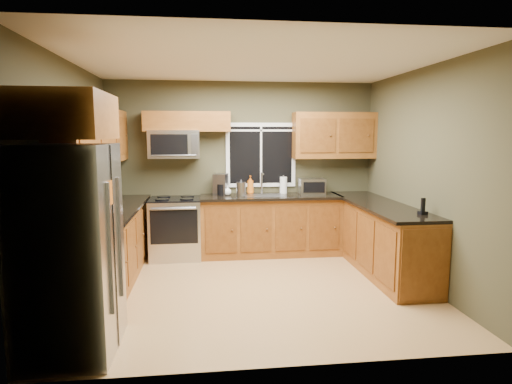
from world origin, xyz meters
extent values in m
plane|color=#AC7F4B|center=(0.00, 0.00, 0.00)|extent=(4.20, 4.20, 0.00)
plane|color=white|center=(0.00, 0.00, 2.70)|extent=(4.20, 4.20, 0.00)
plane|color=#3E3C26|center=(0.00, 1.80, 1.35)|extent=(4.20, 0.00, 4.20)
plane|color=#3E3C26|center=(0.00, -1.80, 1.35)|extent=(4.20, 0.00, 4.20)
plane|color=#3E3C26|center=(-2.10, 0.00, 1.35)|extent=(0.00, 3.60, 3.60)
plane|color=#3E3C26|center=(2.10, 0.00, 1.35)|extent=(0.00, 3.60, 3.60)
cube|color=white|center=(0.30, 1.79, 1.55)|extent=(1.12, 0.03, 1.02)
cube|color=black|center=(0.30, 1.78, 1.55)|extent=(1.00, 0.01, 0.90)
cube|color=white|center=(0.30, 1.77, 1.55)|extent=(0.03, 0.01, 0.90)
cube|color=white|center=(0.30, 1.77, 1.94)|extent=(1.00, 0.01, 0.03)
cube|color=brown|center=(-1.80, 0.48, 0.45)|extent=(0.60, 2.65, 0.90)
cube|color=black|center=(-1.78, 0.48, 0.92)|extent=(0.65, 2.65, 0.04)
cube|color=brown|center=(0.42, 1.50, 0.45)|extent=(2.17, 0.60, 0.90)
cube|color=black|center=(0.42, 1.48, 0.92)|extent=(2.17, 0.65, 0.04)
cube|color=brown|center=(1.80, 0.55, 0.45)|extent=(0.60, 2.50, 0.90)
cube|color=brown|center=(1.80, -0.71, 0.45)|extent=(0.56, 0.02, 0.82)
cube|color=black|center=(1.78, 0.55, 0.92)|extent=(0.65, 2.50, 0.04)
cube|color=brown|center=(-1.94, 0.48, 1.86)|extent=(0.33, 2.65, 0.72)
cube|color=brown|center=(-0.85, 1.64, 2.07)|extent=(1.30, 0.33, 0.30)
cube|color=brown|center=(1.45, 1.64, 1.86)|extent=(1.30, 0.33, 0.72)
cube|color=brown|center=(-1.74, -1.30, 2.03)|extent=(0.72, 0.90, 0.38)
cube|color=#B7B7BC|center=(-1.74, -1.30, 0.90)|extent=(0.72, 0.90, 1.80)
cube|color=slate|center=(-1.37, -1.50, 0.95)|extent=(0.03, 0.04, 1.10)
cube|color=slate|center=(-1.37, -1.10, 0.95)|extent=(0.03, 0.04, 1.10)
cube|color=black|center=(-1.38, -1.30, 0.90)|extent=(0.01, 0.02, 1.78)
cube|color=#CB6113|center=(-1.37, -1.40, 1.40)|extent=(0.01, 0.14, 0.20)
cube|color=#B7B7BC|center=(-1.05, 1.48, 0.45)|extent=(0.76, 0.65, 0.90)
cube|color=black|center=(-1.05, 1.48, 0.91)|extent=(0.76, 0.64, 0.03)
cube|color=black|center=(-1.05, 1.15, 0.55)|extent=(0.68, 0.02, 0.50)
cylinder|color=slate|center=(-1.05, 1.12, 0.82)|extent=(0.64, 0.04, 0.04)
cylinder|color=black|center=(-1.23, 1.33, 0.93)|extent=(0.20, 0.20, 0.01)
cylinder|color=black|center=(-0.87, 1.33, 0.93)|extent=(0.20, 0.20, 0.01)
cylinder|color=black|center=(-1.23, 1.61, 0.93)|extent=(0.20, 0.20, 0.01)
cylinder|color=black|center=(-0.87, 1.61, 0.93)|extent=(0.20, 0.20, 0.01)
cube|color=#B7B7BC|center=(-1.05, 1.61, 1.73)|extent=(0.76, 0.38, 0.42)
cube|color=black|center=(-1.11, 1.42, 1.73)|extent=(0.54, 0.01, 0.30)
cube|color=slate|center=(-0.74, 1.42, 1.73)|extent=(0.10, 0.01, 0.30)
cylinder|color=slate|center=(-1.05, 1.40, 1.57)|extent=(0.66, 0.02, 0.02)
cube|color=slate|center=(0.30, 1.48, 0.94)|extent=(0.60, 0.42, 0.02)
cylinder|color=#B7B7BC|center=(0.30, 1.68, 1.11)|extent=(0.03, 0.03, 0.34)
cylinder|color=#B7B7BC|center=(0.30, 1.60, 1.27)|extent=(0.03, 0.18, 0.03)
cube|color=#B7B7BC|center=(1.08, 1.56, 1.06)|extent=(0.41, 0.31, 0.25)
cube|color=black|center=(1.08, 1.41, 1.06)|extent=(0.33, 0.03, 0.17)
cube|color=slate|center=(-0.35, 1.65, 1.11)|extent=(0.26, 0.29, 0.33)
cylinder|color=black|center=(-0.35, 1.56, 1.03)|extent=(0.15, 0.15, 0.18)
cylinder|color=#B7B7BC|center=(-0.05, 1.44, 1.05)|extent=(0.15, 0.15, 0.22)
cone|color=black|center=(-0.05, 1.44, 1.17)|extent=(0.10, 0.10, 0.06)
cylinder|color=white|center=(0.65, 1.68, 1.07)|extent=(0.12, 0.12, 0.26)
cylinder|color=slate|center=(0.65, 1.68, 1.21)|extent=(0.02, 0.02, 0.04)
imported|color=#CB6113|center=(0.12, 1.70, 1.09)|extent=(0.12, 0.12, 0.29)
imported|color=white|center=(0.65, 1.70, 1.04)|extent=(0.10, 0.10, 0.19)
imported|color=white|center=(-0.25, 1.57, 1.02)|extent=(0.15, 0.15, 0.15)
cube|color=black|center=(1.96, -0.31, 0.96)|extent=(0.10, 0.10, 0.04)
cube|color=black|center=(1.96, -0.31, 1.06)|extent=(0.05, 0.03, 0.16)
camera|label=1|loc=(-0.59, -5.01, 1.88)|focal=30.00mm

